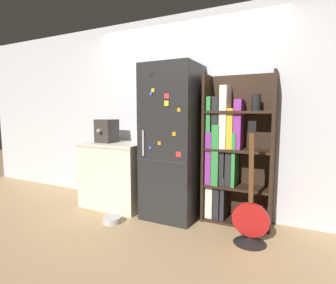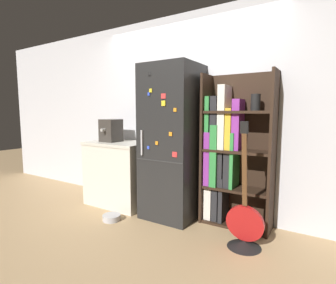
# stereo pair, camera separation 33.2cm
# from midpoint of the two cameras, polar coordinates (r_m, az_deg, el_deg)

# --- Properties ---
(ground_plane) EXTENTS (16.00, 16.00, 0.00)m
(ground_plane) POSITION_cam_midpoint_polar(r_m,az_deg,el_deg) (3.40, 2.55, -16.46)
(ground_plane) COLOR tan
(wall_back) EXTENTS (8.00, 0.05, 2.60)m
(wall_back) POSITION_cam_midpoint_polar(r_m,az_deg,el_deg) (3.55, 6.44, 6.04)
(wall_back) COLOR silver
(wall_back) RESTS_ON ground_plane
(refrigerator) EXTENTS (0.65, 0.64, 1.90)m
(refrigerator) POSITION_cam_midpoint_polar(r_m,az_deg,el_deg) (3.28, 3.83, -0.11)
(refrigerator) COLOR black
(refrigerator) RESTS_ON ground_plane
(bookshelf) EXTENTS (0.80, 0.34, 1.77)m
(bookshelf) POSITION_cam_midpoint_polar(r_m,az_deg,el_deg) (3.19, 16.07, -2.29)
(bookshelf) COLOR black
(bookshelf) RESTS_ON ground_plane
(kitchen_counter) EXTENTS (0.91, 0.64, 0.91)m
(kitchen_counter) POSITION_cam_midpoint_polar(r_m,az_deg,el_deg) (3.85, -7.88, -6.68)
(kitchen_counter) COLOR beige
(kitchen_counter) RESTS_ON ground_plane
(espresso_machine) EXTENTS (0.25, 0.31, 0.32)m
(espresso_machine) POSITION_cam_midpoint_polar(r_m,az_deg,el_deg) (3.80, -9.90, 2.48)
(espresso_machine) COLOR #38332D
(espresso_machine) RESTS_ON kitchen_counter
(guitar) EXTENTS (0.37, 0.33, 1.25)m
(guitar) POSITION_cam_midpoint_polar(r_m,az_deg,el_deg) (2.85, 19.71, -17.72)
(guitar) COLOR black
(guitar) RESTS_ON ground_plane
(pet_bowl) EXTENTS (0.22, 0.22, 0.07)m
(pet_bowl) POSITION_cam_midpoint_polar(r_m,az_deg,el_deg) (3.39, -9.36, -15.89)
(pet_bowl) COLOR #B7B7BC
(pet_bowl) RESTS_ON ground_plane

